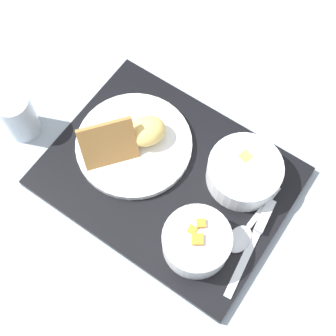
{
  "coord_description": "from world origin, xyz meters",
  "views": [
    {
      "loc": [
        -0.2,
        0.26,
        0.78
      ],
      "look_at": [
        0.0,
        0.0,
        0.05
      ],
      "focal_mm": 50.0,
      "sensor_mm": 36.0,
      "label": 1
    }
  ],
  "objects_px": {
    "knife": "(259,227)",
    "bowl_salad": "(197,241)",
    "spoon": "(247,229)",
    "bowl_soup": "(244,171)",
    "plate_main": "(134,142)",
    "glass_water": "(19,117)"
  },
  "relations": [
    {
      "from": "bowl_salad",
      "to": "glass_water",
      "type": "height_order",
      "value": "glass_water"
    },
    {
      "from": "knife",
      "to": "bowl_salad",
      "type": "bearing_deg",
      "value": -46.55
    },
    {
      "from": "plate_main",
      "to": "knife",
      "type": "height_order",
      "value": "plate_main"
    },
    {
      "from": "plate_main",
      "to": "knife",
      "type": "xyz_separation_m",
      "value": [
        -0.27,
        -0.0,
        -0.01
      ]
    },
    {
      "from": "plate_main",
      "to": "knife",
      "type": "bearing_deg",
      "value": -179.32
    },
    {
      "from": "spoon",
      "to": "bowl_salad",
      "type": "bearing_deg",
      "value": -33.15
    },
    {
      "from": "bowl_salad",
      "to": "bowl_soup",
      "type": "bearing_deg",
      "value": -87.89
    },
    {
      "from": "glass_water",
      "to": "plate_main",
      "type": "bearing_deg",
      "value": -155.53
    },
    {
      "from": "bowl_salad",
      "to": "glass_water",
      "type": "relative_size",
      "value": 1.18
    },
    {
      "from": "plate_main",
      "to": "spoon",
      "type": "xyz_separation_m",
      "value": [
        -0.25,
        0.01,
        -0.01
      ]
    },
    {
      "from": "knife",
      "to": "glass_water",
      "type": "distance_m",
      "value": 0.47
    },
    {
      "from": "bowl_soup",
      "to": "glass_water",
      "type": "height_order",
      "value": "glass_water"
    },
    {
      "from": "bowl_salad",
      "to": "knife",
      "type": "xyz_separation_m",
      "value": [
        -0.07,
        -0.09,
        -0.03
      ]
    },
    {
      "from": "bowl_salad",
      "to": "bowl_soup",
      "type": "distance_m",
      "value": 0.15
    },
    {
      "from": "knife",
      "to": "spoon",
      "type": "height_order",
      "value": "knife"
    },
    {
      "from": "spoon",
      "to": "bowl_soup",
      "type": "bearing_deg",
      "value": -140.11
    },
    {
      "from": "bowl_soup",
      "to": "spoon",
      "type": "xyz_separation_m",
      "value": [
        -0.06,
        0.08,
        -0.02
      ]
    },
    {
      "from": "knife",
      "to": "spoon",
      "type": "distance_m",
      "value": 0.02
    },
    {
      "from": "spoon",
      "to": "knife",
      "type": "bearing_deg",
      "value": 134.03
    },
    {
      "from": "plate_main",
      "to": "glass_water",
      "type": "distance_m",
      "value": 0.21
    },
    {
      "from": "bowl_soup",
      "to": "plate_main",
      "type": "height_order",
      "value": "plate_main"
    },
    {
      "from": "bowl_salad",
      "to": "spoon",
      "type": "bearing_deg",
      "value": -125.3
    }
  ]
}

